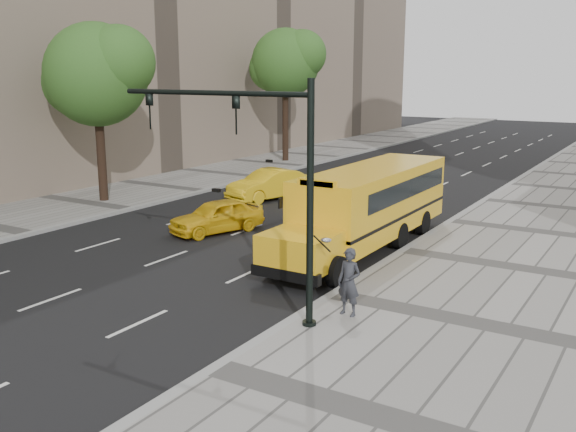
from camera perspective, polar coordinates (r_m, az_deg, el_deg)
The scene contains 11 objects.
ground at distance 26.65m, azimuth -1.91°, elevation -1.50°, with size 140.00×140.00×0.00m, color black.
sidewalk_far at distance 33.82m, azimuth -17.67°, elevation 1.09°, with size 6.00×140.00×0.15m, color gray.
curb_museum at distance 23.96m, azimuth 10.17°, elevation -3.15°, with size 0.30×140.00×0.15m, color gray.
curb_far at distance 31.65m, azimuth -14.10°, elevation 0.54°, with size 0.30×140.00×0.15m, color gray.
tree_b at distance 33.32m, azimuth -16.59°, elevation 12.02°, with size 5.68×5.05×8.92m.
tree_c at distance 46.99m, azimuth -0.14°, elevation 13.50°, with size 5.48×4.87×9.59m.
school_bus at distance 24.39m, azimuth 7.30°, elevation 1.31°, with size 2.96×11.56×3.19m.
taxi_near at distance 26.76m, azimuth -6.34°, elevation -0.00°, with size 1.63×4.04×1.38m, color yellow.
taxi_far at distance 33.57m, azimuth -1.68°, elevation 2.83°, with size 1.65×4.73×1.56m, color yellow.
pedestrian at distance 17.23m, azimuth 5.45°, elevation -5.86°, with size 0.67×0.44×1.84m, color #2C2E34.
traffic_signal at distance 16.48m, azimuth -2.27°, elevation 4.15°, with size 6.18×0.36×6.40m.
Camera 1 is at (14.27, -21.54, 6.55)m, focal length 40.00 mm.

